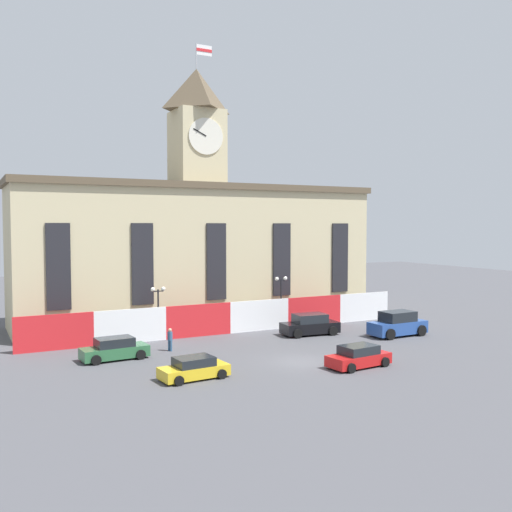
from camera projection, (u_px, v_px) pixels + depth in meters
ground_plane at (301, 362)px, 39.16m from camera, size 160.00×160.00×0.00m
civic_building at (197, 246)px, 55.73m from camera, size 34.86×9.72×26.84m
banner_fence at (230, 318)px, 49.33m from camera, size 34.84×0.12×2.73m
street_lamp_center at (158, 300)px, 47.30m from camera, size 1.26×0.36×4.27m
street_lamp_far_right at (281, 290)px, 52.71m from camera, size 1.26×0.36×4.63m
car_blue_van at (398, 325)px, 48.30m from camera, size 5.14×2.45×2.10m
car_green_wagon at (115, 349)px, 39.80m from camera, size 4.71×2.38×1.55m
car_yellow_coupe at (194, 369)px, 34.83m from camera, size 4.33×2.40×1.35m
car_black_suv at (310, 325)px, 48.80m from camera, size 5.08×2.77×1.80m
car_red_sedan at (359, 357)px, 37.75m from camera, size 4.55×2.45×1.45m
pedestrian at (170, 339)px, 42.49m from camera, size 0.46×0.46×1.71m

